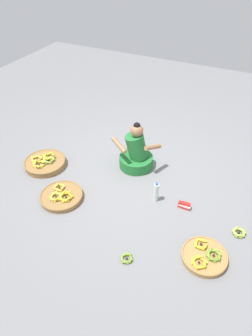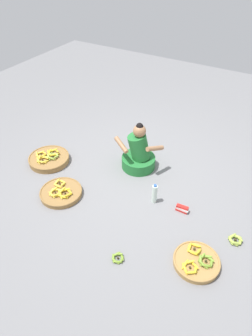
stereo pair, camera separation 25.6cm
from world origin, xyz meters
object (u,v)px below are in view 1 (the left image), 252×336
loose_bananas_mid_right (127,258)px  banana_basket_front_right (61,196)px  vendor_woman_front (136,153)px  banana_basket_near_vendor (204,256)px  loose_bananas_front_center (239,232)px  packet_carton_stack (184,205)px  banana_basket_mid_left (45,163)px  water_bottle (156,192)px

loose_bananas_mid_right → banana_basket_front_right: bearing=158.5°
vendor_woman_front → banana_basket_near_vendor: size_ratio=1.49×
loose_bananas_front_center → packet_carton_stack: bearing=170.1°
packet_carton_stack → vendor_woman_front: bearing=150.7°
banana_basket_mid_left → banana_basket_near_vendor: bearing=-12.3°
banana_basket_front_right → loose_bananas_mid_right: 1.33m
banana_basket_front_right → packet_carton_stack: bearing=19.7°
loose_bananas_front_center → vendor_woman_front: bearing=158.6°
vendor_woman_front → banana_basket_near_vendor: bearing=-40.7°
loose_bananas_mid_right → packet_carton_stack: bearing=71.5°
banana_basket_mid_left → loose_bananas_mid_right: bearing=-27.3°
banana_basket_near_vendor → loose_bananas_mid_right: bearing=-153.5°
banana_basket_near_vendor → loose_bananas_mid_right: banana_basket_near_vendor is taller
banana_basket_mid_left → banana_basket_front_right: bearing=-36.8°
packet_carton_stack → water_bottle: bearing=-175.9°
vendor_woman_front → banana_basket_front_right: bearing=-120.0°
banana_basket_mid_left → loose_bananas_front_center: banana_basket_mid_left is taller
loose_bananas_mid_right → water_bottle: size_ratio=0.56×
packet_carton_stack → banana_basket_mid_left: bearing=-178.0°
banana_basket_front_right → loose_bananas_mid_right: size_ratio=3.43×
water_bottle → banana_basket_near_vendor: bearing=-37.0°
loose_bananas_mid_right → water_bottle: 1.03m
banana_basket_near_vendor → packet_carton_stack: size_ratio=3.07×
loose_bananas_mid_right → packet_carton_stack: size_ratio=1.00×
vendor_woman_front → banana_basket_mid_left: bearing=-154.6°
banana_basket_front_right → water_bottle: bearing=24.4°
water_bottle → packet_carton_stack: bearing=4.1°
vendor_woman_front → banana_basket_front_right: size_ratio=1.32×
water_bottle → loose_bananas_mid_right: bearing=-87.3°
banana_basket_near_vendor → loose_bananas_front_center: size_ratio=2.68×
banana_basket_near_vendor → water_bottle: size_ratio=1.69×
water_bottle → banana_basket_front_right: bearing=-155.6°
banana_basket_front_right → loose_bananas_front_center: banana_basket_front_right is taller
loose_bananas_front_center → loose_bananas_mid_right: bearing=-139.7°
vendor_woman_front → loose_bananas_front_center: vendor_woman_front is taller
banana_basket_mid_left → banana_basket_front_right: (0.66, -0.49, -0.01)m
loose_bananas_mid_right → water_bottle: water_bottle is taller
banana_basket_mid_left → loose_bananas_front_center: (2.98, -0.05, -0.03)m
water_bottle → packet_carton_stack: 0.42m
banana_basket_near_vendor → water_bottle: water_bottle is taller
banana_basket_mid_left → loose_bananas_mid_right: banana_basket_mid_left is taller
banana_basket_mid_left → banana_basket_near_vendor: 2.75m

